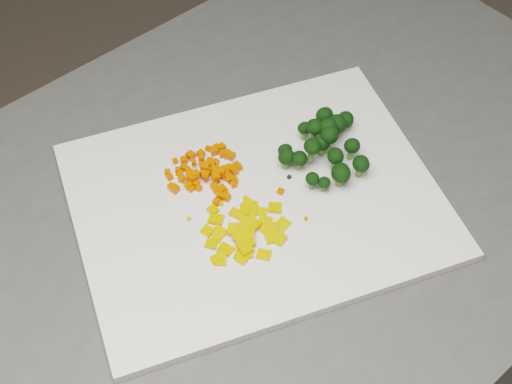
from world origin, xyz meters
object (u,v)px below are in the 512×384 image
object	(u,v)px
carrot_pile	(204,169)
broccoli_pile	(323,141)
pepper_pile	(243,232)
counter_block	(269,343)
cutting_board	(256,200)

from	to	relation	value
carrot_pile	broccoli_pile	size ratio (longest dim) A/B	0.83
pepper_pile	broccoli_pile	bearing A→B (deg)	35.60
carrot_pile	broccoli_pile	bearing A→B (deg)	-3.01
counter_block	carrot_pile	xyz separation A→B (m)	(-0.08, 0.03, 0.48)
counter_block	cutting_board	xyz separation A→B (m)	(-0.03, -0.02, 0.46)
counter_block	pepper_pile	world-z (taller)	pepper_pile
counter_block	carrot_pile	size ratio (longest dim) A/B	10.19
broccoli_pile	pepper_pile	bearing A→B (deg)	-144.40
counter_block	pepper_pile	xyz separation A→B (m)	(-0.06, -0.07, 0.47)
cutting_board	pepper_pile	world-z (taller)	pepper_pile
cutting_board	carrot_pile	distance (m)	0.07
carrot_pile	pepper_pile	distance (m)	0.10
counter_block	cutting_board	distance (m)	0.46
pepper_pile	counter_block	bearing A→B (deg)	50.70
cutting_board	broccoli_pile	xyz separation A→B (m)	(0.10, 0.04, 0.03)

